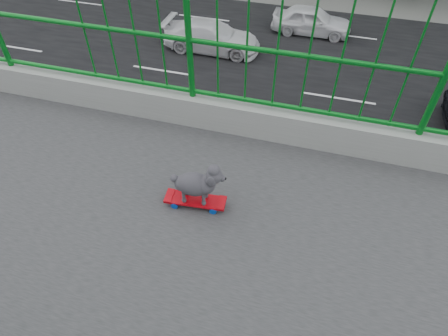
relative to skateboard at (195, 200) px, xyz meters
The scene contains 9 objects.
road 14.54m from the skateboard, behind, with size 18.00×90.00×0.02m, color black.
railing 1.69m from the skateboard, 76.74° to the left, with size 3.00×24.00×1.42m.
skateboard is the anchor object (origin of this frame).
poodle 0.21m from the skateboard, 95.89° to the left, with size 0.20×0.43×0.35m.
car_0 8.99m from the skateboard, 152.22° to the right, with size 1.61×4.01×1.37m, color #A1A0A6.
car_3 17.18m from the skateboard, 162.48° to the right, with size 1.93×4.75×1.38m, color white.
car_4 19.48m from the skateboard, behind, with size 1.64×4.09×1.39m, color white.
car_5 10.50m from the skateboard, 132.27° to the right, with size 1.45×4.15×1.37m, color #BA070E.
car_6 10.85m from the skateboard, behind, with size 2.39×5.18×1.44m, color #BA070E.
Camera 1 is at (1.44, -0.87, 9.35)m, focal length 30.88 mm.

